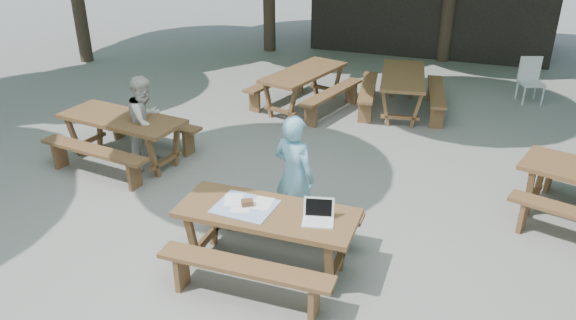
% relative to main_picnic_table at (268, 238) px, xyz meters
% --- Properties ---
extents(ground, '(80.00, 80.00, 0.00)m').
position_rel_main_picnic_table_xyz_m(ground, '(0.08, 0.49, -0.39)').
color(ground, slate).
rests_on(ground, ground).
extents(main_picnic_table, '(2.00, 1.58, 0.75)m').
position_rel_main_picnic_table_xyz_m(main_picnic_table, '(0.00, 0.00, 0.00)').
color(main_picnic_table, brown).
rests_on(main_picnic_table, ground).
extents(picnic_table_nw, '(2.11, 1.84, 0.75)m').
position_rel_main_picnic_table_xyz_m(picnic_table_nw, '(-3.15, 1.87, 0.00)').
color(picnic_table_nw, brown).
rests_on(picnic_table_nw, ground).
extents(picnic_table_far_w, '(2.04, 2.26, 0.75)m').
position_rel_main_picnic_table_xyz_m(picnic_table_far_w, '(-1.21, 5.11, 0.00)').
color(picnic_table_far_w, brown).
rests_on(picnic_table_far_w, ground).
extents(picnic_table_far_e, '(1.83, 2.11, 0.75)m').
position_rel_main_picnic_table_xyz_m(picnic_table_far_e, '(0.64, 5.54, 0.00)').
color(picnic_table_far_e, brown).
rests_on(picnic_table_far_e, ground).
extents(woman, '(0.66, 0.53, 1.57)m').
position_rel_main_picnic_table_xyz_m(woman, '(0.04, 0.82, 0.40)').
color(woman, '#77BFD9').
rests_on(woman, ground).
extents(second_person, '(0.55, 0.70, 1.44)m').
position_rel_main_picnic_table_xyz_m(second_person, '(-2.74, 1.91, 0.33)').
color(second_person, silver).
rests_on(second_person, ground).
extents(plastic_chair, '(0.56, 0.56, 0.90)m').
position_rel_main_picnic_table_xyz_m(plastic_chair, '(3.02, 6.93, -0.13)').
color(plastic_chair, white).
rests_on(plastic_chair, ground).
extents(laptop, '(0.38, 0.33, 0.24)m').
position_rel_main_picnic_table_xyz_m(laptop, '(0.59, -0.00, 0.42)').
color(laptop, white).
rests_on(laptop, main_picnic_table).
extents(tabletop_clutter, '(0.68, 0.59, 0.08)m').
position_rel_main_picnic_table_xyz_m(tabletop_clutter, '(-0.26, 0.01, 0.37)').
color(tabletop_clutter, '#3B73CA').
rests_on(tabletop_clutter, main_picnic_table).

